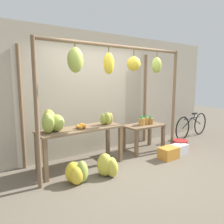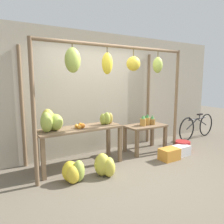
{
  "view_description": "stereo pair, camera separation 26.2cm",
  "coord_description": "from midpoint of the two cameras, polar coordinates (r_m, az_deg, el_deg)",
  "views": [
    {
      "loc": [
        -2.59,
        -2.95,
        1.75
      ],
      "look_at": [
        0.08,
        0.8,
        1.04
      ],
      "focal_mm": 35.0,
      "sensor_mm": 36.0,
      "label": 1
    },
    {
      "loc": [
        -2.38,
        -3.1,
        1.75
      ],
      "look_at": [
        0.08,
        0.8,
        1.04
      ],
      "focal_mm": 35.0,
      "sensor_mm": 36.0,
      "label": 2
    }
  ],
  "objects": [
    {
      "name": "ground_plane",
      "position": [
        4.29,
        6.8,
        -15.4
      ],
      "size": [
        20.0,
        20.0,
        0.0
      ],
      "primitive_type": "plane",
      "color": "#665B4C"
    },
    {
      "name": "shop_wall_back",
      "position": [
        5.16,
        -3.31,
        4.84
      ],
      "size": [
        8.0,
        0.08,
        2.8
      ],
      "color": "#B2A893",
      "rests_on": "ground_plane"
    },
    {
      "name": "stall_awning",
      "position": [
        4.35,
        1.76,
        9.08
      ],
      "size": [
        3.31,
        1.14,
        2.38
      ],
      "color": "brown",
      "rests_on": "ground_plane"
    },
    {
      "name": "display_table_main",
      "position": [
        4.37,
        -6.65,
        -5.72
      ],
      "size": [
        1.7,
        0.57,
        0.79
      ],
      "color": "brown",
      "rests_on": "ground_plane"
    },
    {
      "name": "display_table_side",
      "position": [
        5.35,
        10.09,
        -4.79
      ],
      "size": [
        0.97,
        0.56,
        0.64
      ],
      "color": "brown",
      "rests_on": "ground_plane"
    },
    {
      "name": "banana_pile_on_table",
      "position": [
        4.11,
        -14.11,
        -2.42
      ],
      "size": [
        0.52,
        0.4,
        0.41
      ],
      "color": "#9EB247",
      "rests_on": "display_table_main"
    },
    {
      "name": "orange_pile",
      "position": [
        4.29,
        -6.58,
        -3.62
      ],
      "size": [
        0.19,
        0.2,
        0.09
      ],
      "color": "orange",
      "rests_on": "display_table_main"
    },
    {
      "name": "pineapple_cluster",
      "position": [
        5.31,
        10.38,
        -2.26
      ],
      "size": [
        0.42,
        0.21,
        0.27
      ],
      "color": "olive",
      "rests_on": "display_table_side"
    },
    {
      "name": "banana_pile_ground_left",
      "position": [
        3.88,
        -8.05,
        -15.29
      ],
      "size": [
        0.41,
        0.36,
        0.38
      ],
      "color": "#9EB247",
      "rests_on": "ground_plane"
    },
    {
      "name": "banana_pile_ground_right",
      "position": [
        4.08,
        0.11,
        -13.91
      ],
      "size": [
        0.45,
        0.46,
        0.42
      ],
      "color": "#9EB247",
      "rests_on": "ground_plane"
    },
    {
      "name": "fruit_crate_white",
      "position": [
        5.01,
        16.22,
        -10.53
      ],
      "size": [
        0.42,
        0.29,
        0.25
      ],
      "color": "orange",
      "rests_on": "ground_plane"
    },
    {
      "name": "blue_bucket",
      "position": [
        5.65,
        19.19,
        -8.47
      ],
      "size": [
        0.37,
        0.37,
        0.25
      ],
      "color": "#AD2323",
      "rests_on": "ground_plane"
    },
    {
      "name": "parked_bicycle",
      "position": [
        6.92,
        22.32,
        -3.52
      ],
      "size": [
        1.69,
        0.19,
        0.73
      ],
      "color": "black",
      "rests_on": "ground_plane"
    },
    {
      "name": "papaya_pile",
      "position": [
        4.59,
        0.15,
        -1.78
      ],
      "size": [
        0.33,
        0.22,
        0.26
      ],
      "color": "#93A33D",
      "rests_on": "display_table_main"
    },
    {
      "name": "fruit_crate_purple",
      "position": [
        5.37,
        18.99,
        -9.48
      ],
      "size": [
        0.37,
        0.26,
        0.23
      ],
      "color": "silver",
      "rests_on": "ground_plane"
    }
  ]
}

